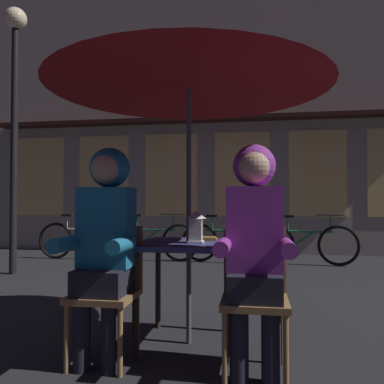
% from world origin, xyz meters
% --- Properties ---
extents(ground_plane, '(60.00, 60.00, 0.00)m').
position_xyz_m(ground_plane, '(0.00, 0.00, 0.00)').
color(ground_plane, '#232326').
extents(cafe_table, '(0.72, 0.72, 0.74)m').
position_xyz_m(cafe_table, '(0.00, 0.00, 0.64)').
color(cafe_table, navy).
rests_on(cafe_table, ground_plane).
extents(patio_umbrella, '(2.10, 2.10, 2.31)m').
position_xyz_m(patio_umbrella, '(0.00, 0.00, 2.06)').
color(patio_umbrella, '#4C4C51').
rests_on(patio_umbrella, ground_plane).
extents(lantern, '(0.11, 0.11, 0.23)m').
position_xyz_m(lantern, '(0.06, -0.06, 0.86)').
color(lantern, white).
rests_on(lantern, cafe_table).
extents(chair_left, '(0.40, 0.40, 0.87)m').
position_xyz_m(chair_left, '(-0.48, -0.37, 0.49)').
color(chair_left, olive).
rests_on(chair_left, ground_plane).
extents(chair_right, '(0.40, 0.40, 0.87)m').
position_xyz_m(chair_right, '(0.48, -0.37, 0.49)').
color(chair_right, olive).
rests_on(chair_right, ground_plane).
extents(person_left_hooded, '(0.45, 0.56, 1.40)m').
position_xyz_m(person_left_hooded, '(-0.48, -0.43, 0.85)').
color(person_left_hooded, black).
rests_on(person_left_hooded, ground_plane).
extents(person_right_hooded, '(0.45, 0.56, 1.40)m').
position_xyz_m(person_right_hooded, '(0.48, -0.43, 0.85)').
color(person_right_hooded, black).
rests_on(person_right_hooded, ground_plane).
extents(shopfront_building, '(10.00, 0.93, 6.20)m').
position_xyz_m(shopfront_building, '(-0.50, 5.40, 3.09)').
color(shopfront_building, '#9E9389').
rests_on(shopfront_building, ground_plane).
extents(street_lamp, '(0.32, 0.32, 3.88)m').
position_xyz_m(street_lamp, '(-2.97, 2.33, 2.71)').
color(street_lamp, black).
rests_on(street_lamp, ground_plane).
extents(bicycle_nearest, '(1.68, 0.08, 0.84)m').
position_xyz_m(bicycle_nearest, '(-2.61, 3.83, 0.35)').
color(bicycle_nearest, black).
rests_on(bicycle_nearest, ground_plane).
extents(bicycle_second, '(1.68, 0.16, 0.84)m').
position_xyz_m(bicycle_second, '(-1.32, 3.88, 0.35)').
color(bicycle_second, black).
rests_on(bicycle_second, ground_plane).
extents(bicycle_third, '(1.67, 0.31, 0.84)m').
position_xyz_m(bicycle_third, '(0.03, 3.85, 0.35)').
color(bicycle_third, black).
rests_on(bicycle_third, ground_plane).
extents(bicycle_fourth, '(1.67, 0.30, 0.84)m').
position_xyz_m(bicycle_fourth, '(1.31, 3.87, 0.35)').
color(bicycle_fourth, black).
rests_on(bicycle_fourth, ground_plane).
extents(book, '(0.21, 0.15, 0.02)m').
position_xyz_m(book, '(0.09, 0.18, 0.75)').
color(book, olive).
rests_on(book, cafe_table).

